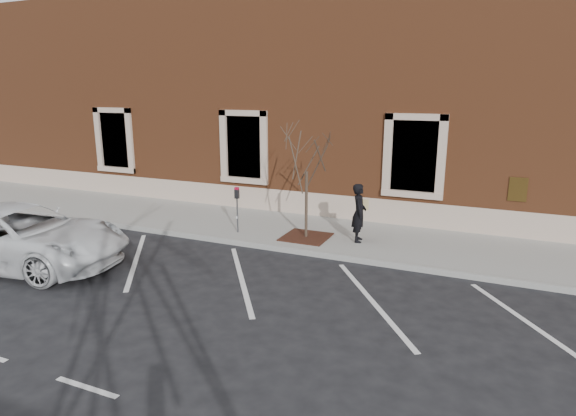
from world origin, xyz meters
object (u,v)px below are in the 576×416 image
at_px(man, 359,213).
at_px(parking_meter, 237,201).
at_px(sapling, 307,153).
at_px(white_truck, 19,236).

relative_size(man, parking_meter, 1.20).
distance_m(man, sapling, 2.27).
height_order(man, white_truck, man).
xyz_separation_m(parking_meter, sapling, (2.12, 0.34, 1.54)).
bearing_deg(parking_meter, man, 27.74).
bearing_deg(white_truck, man, -66.13).
height_order(man, parking_meter, man).
xyz_separation_m(man, parking_meter, (-3.62, -0.63, 0.13)).
xyz_separation_m(man, white_truck, (-7.52, -5.01, -0.22)).
height_order(parking_meter, sapling, sapling).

